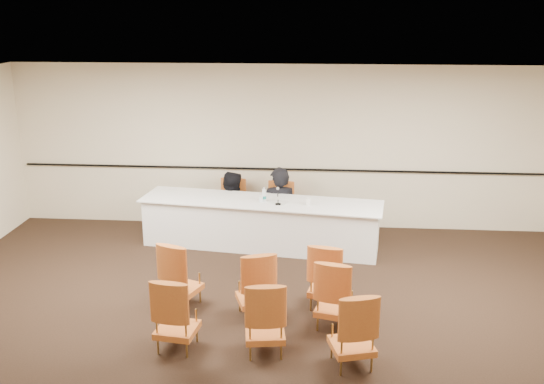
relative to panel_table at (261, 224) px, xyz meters
The scene contains 21 objects.
floor 2.95m from the panel_table, 83.33° to the right, with size 10.00×10.00×0.00m, color black.
ceiling 3.90m from the panel_table, 83.33° to the right, with size 10.00×10.00×0.00m, color silver.
wall_back 1.58m from the panel_table, 72.84° to the left, with size 10.00×0.04×3.00m, color beige.
wall_rail 1.31m from the panel_table, 72.23° to the left, with size 9.80×0.04×0.03m, color black.
panel_table is the anchor object (origin of this frame).
panelist_main 0.63m from the panel_table, 63.99° to the left, with size 0.67×0.44×1.84m, color black.
panelist_main_chair 0.63m from the panel_table, 63.99° to the left, with size 0.50×0.50×0.95m, color #AD3C1F, non-canonical shape.
panelist_second 0.92m from the panel_table, 132.03° to the left, with size 0.80×0.62×1.65m, color black.
panelist_second_chair 0.92m from the panel_table, 132.03° to the left, with size 0.50×0.50×0.95m, color #AD3C1F, non-canonical shape.
papers 0.52m from the panel_table, 10.81° to the right, with size 0.30×0.22×0.00m, color silver.
microphone 0.65m from the panel_table, 31.67° to the right, with size 0.10×0.19×0.27m, color black, non-canonical shape.
water_bottle 0.53m from the panel_table, 20.38° to the right, with size 0.07×0.07×0.24m, color #17807F, non-canonical shape.
drinking_glass 0.46m from the panel_table, 76.84° to the right, with size 0.06×0.06×0.10m, color white.
coffee_cup 0.95m from the panel_table, 12.14° to the right, with size 0.08×0.08×0.13m, color white.
aud_chair_front_left 2.42m from the panel_table, 111.17° to the right, with size 0.50×0.50×0.95m, color #AD3C1F, non-canonical shape.
aud_chair_front_mid 2.49m from the panel_table, 86.04° to the right, with size 0.50×0.50×0.95m, color #AD3C1F, non-canonical shape.
aud_chair_front_right 2.41m from the panel_table, 62.48° to the right, with size 0.50×0.50×0.95m, color #AD3C1F, non-canonical shape.
aud_chair_back_left 3.41m from the panel_table, 101.53° to the right, with size 0.50×0.50×0.95m, color #AD3C1F, non-canonical shape.
aud_chair_back_mid 3.37m from the panel_table, 83.63° to the right, with size 0.50×0.50×0.95m, color #AD3C1F, non-canonical shape.
aud_chair_back_right 3.81m from the panel_table, 68.67° to the right, with size 0.50×0.50×0.95m, color #AD3C1F, non-canonical shape.
aud_chair_extra 2.94m from the panel_table, 65.63° to the right, with size 0.50×0.50×0.95m, color #AD3C1F, non-canonical shape.
Camera 1 is at (0.62, -6.79, 3.94)m, focal length 40.00 mm.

